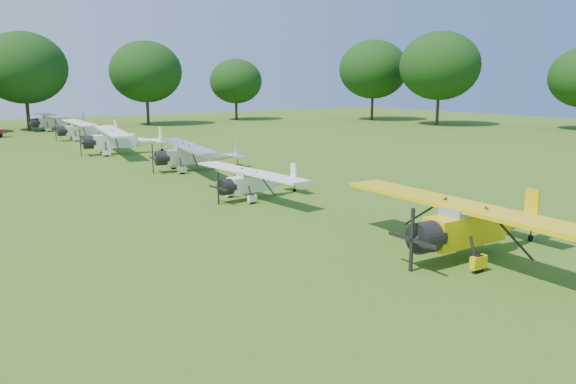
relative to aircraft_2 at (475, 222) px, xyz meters
name	(u,v)px	position (x,y,z in m)	size (l,w,h in m)	color
ground	(269,204)	(-1.66, 12.06, -1.34)	(160.00, 160.00, 0.00)	#2F5615
tree_belt	(321,54)	(1.91, 12.22, 6.69)	(137.36, 130.27, 14.52)	black
aircraft_2	(475,222)	(0.00, 0.00, 0.00)	(7.32, 11.63, 2.30)	yellow
aircraft_3	(257,180)	(-1.34, 13.86, -0.30)	(5.72, 9.11, 1.79)	white
aircraft_4	(195,154)	(0.00, 24.98, -0.09)	(6.89, 10.91, 2.14)	silver
aircraft_5	(120,139)	(-1.51, 37.46, 0.05)	(7.63, 12.10, 2.37)	white
aircraft_6	(86,128)	(-0.86, 51.68, -0.07)	(6.96, 11.07, 2.18)	white
aircraft_7	(56,120)	(-0.98, 65.41, 0.01)	(7.40, 11.78, 2.32)	silver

